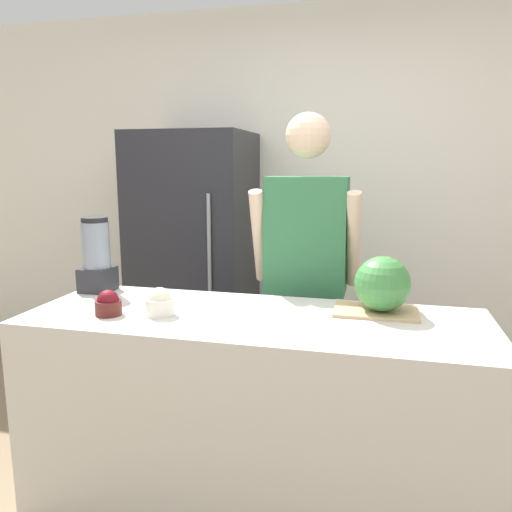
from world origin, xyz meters
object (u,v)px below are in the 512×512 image
at_px(refrigerator, 195,258).
at_px(bowl_cherries, 108,304).
at_px(bowl_cream, 160,303).
at_px(person, 306,279).
at_px(blender, 97,257).
at_px(watermelon, 382,284).

distance_m(refrigerator, bowl_cherries, 1.43).
bearing_deg(bowl_cherries, bowl_cream, 12.87).
bearing_deg(bowl_cream, bowl_cherries, -167.13).
xyz_separation_m(person, blender, (-0.99, -0.38, 0.14)).
xyz_separation_m(refrigerator, watermelon, (1.27, -1.12, 0.15)).
xyz_separation_m(person, bowl_cream, (-0.52, -0.68, 0.02)).
distance_m(bowl_cream, blender, 0.58).
xyz_separation_m(refrigerator, person, (0.88, -0.68, 0.05)).
bearing_deg(bowl_cherries, person, 45.00).
relative_size(person, bowl_cherries, 15.97).
distance_m(person, bowl_cherries, 1.04).
distance_m(bowl_cherries, blender, 0.46).
bearing_deg(bowl_cherries, watermelon, 14.63).
xyz_separation_m(refrigerator, blender, (-0.11, -1.06, 0.20)).
bearing_deg(refrigerator, bowl_cherries, -84.02).
bearing_deg(person, bowl_cherries, -135.00).
bearing_deg(blender, watermelon, -2.53).
height_order(bowl_cherries, blender, blender).
xyz_separation_m(refrigerator, bowl_cherries, (0.15, -1.42, 0.07)).
height_order(bowl_cream, blender, blender).
distance_m(person, blender, 1.07).
bearing_deg(refrigerator, bowl_cream, -75.21).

